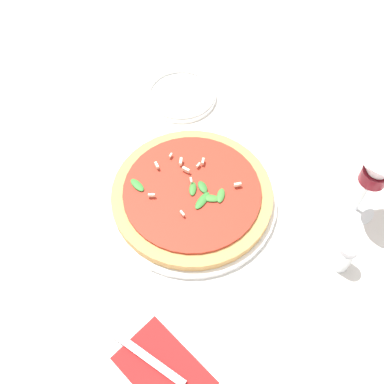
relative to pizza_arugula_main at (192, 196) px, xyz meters
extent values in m
plane|color=silver|center=(0.03, -0.04, -0.02)|extent=(6.00, 6.00, 0.00)
cylinder|color=white|center=(0.00, 0.00, -0.01)|extent=(0.32, 0.32, 0.01)
cylinder|color=tan|center=(0.00, 0.00, 0.00)|extent=(0.30, 0.30, 0.02)
cylinder|color=#A82D1E|center=(0.00, 0.00, 0.02)|extent=(0.25, 0.25, 0.01)
ellipsoid|color=#32712F|center=(0.01, 0.01, 0.02)|extent=(0.03, 0.03, 0.01)
ellipsoid|color=#31772E|center=(0.03, -0.01, 0.02)|extent=(0.02, 0.04, 0.01)
ellipsoid|color=#3D7D32|center=(0.04, 0.00, 0.02)|extent=(0.04, 0.03, 0.01)
ellipsoid|color=#3C7A32|center=(0.05, 0.01, 0.02)|extent=(0.02, 0.03, 0.01)
ellipsoid|color=#36742D|center=(0.00, 0.00, 0.02)|extent=(0.02, 0.03, 0.01)
ellipsoid|color=#347E31|center=(-0.09, -0.04, 0.02)|extent=(0.04, 0.03, 0.01)
cube|color=beige|center=(-0.07, 0.05, 0.03)|extent=(0.00, 0.01, 0.01)
cube|color=beige|center=(-0.01, 0.01, 0.03)|extent=(0.01, 0.01, 0.01)
cube|color=beige|center=(-0.03, 0.03, 0.03)|extent=(0.01, 0.01, 0.01)
cube|color=beige|center=(0.07, 0.04, 0.03)|extent=(0.01, 0.01, 0.01)
cube|color=beige|center=(-0.01, 0.06, 0.03)|extent=(0.01, 0.01, 0.01)
cube|color=beige|center=(-0.06, -0.05, 0.03)|extent=(0.01, 0.01, 0.01)
cube|color=beige|center=(-0.05, 0.04, 0.03)|extent=(0.01, 0.01, 0.01)
cube|color=beige|center=(-0.01, 0.05, 0.03)|extent=(0.00, 0.01, 0.01)
cube|color=beige|center=(-0.08, 0.01, 0.03)|extent=(0.01, 0.01, 0.01)
cube|color=beige|center=(0.01, -0.05, 0.03)|extent=(0.01, 0.01, 0.01)
cylinder|color=white|center=(0.28, 0.12, -0.01)|extent=(0.07, 0.07, 0.00)
cylinder|color=white|center=(0.28, 0.12, 0.03)|extent=(0.01, 0.01, 0.09)
cone|color=white|center=(0.28, 0.12, 0.11)|extent=(0.09, 0.09, 0.07)
cylinder|color=maroon|center=(0.28, 0.12, 0.09)|extent=(0.05, 0.05, 0.03)
cube|color=#B21E1E|center=(0.10, -0.29, -0.01)|extent=(0.16, 0.13, 0.01)
cube|color=silver|center=(0.07, -0.28, -0.01)|extent=(0.14, 0.03, 0.00)
cylinder|color=white|center=(-0.14, 0.23, -0.01)|extent=(0.15, 0.15, 0.01)
torus|color=white|center=(-0.14, 0.23, 0.00)|extent=(0.15, 0.15, 0.01)
cylinder|color=silver|center=(0.28, 0.00, 0.01)|extent=(0.03, 0.03, 0.06)
cylinder|color=#B7B7BF|center=(0.28, 0.00, 0.04)|extent=(0.03, 0.03, 0.01)
camera|label=1|loc=(0.20, -0.40, 0.69)|focal=42.00mm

